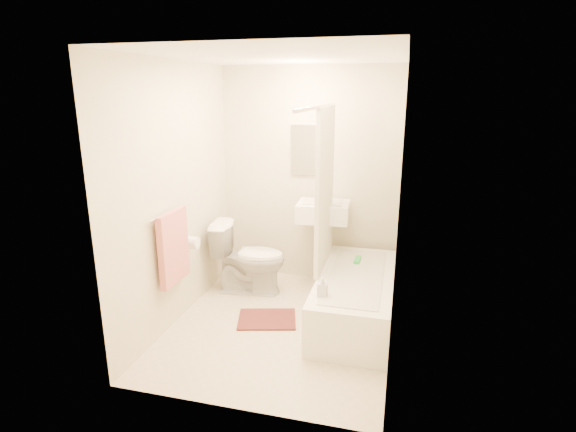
% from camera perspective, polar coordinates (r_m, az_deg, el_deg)
% --- Properties ---
extents(floor, '(2.40, 2.40, 0.00)m').
position_cam_1_polar(floor, '(4.36, -0.84, -13.64)').
color(floor, beige).
rests_on(floor, ground).
extents(ceiling, '(2.40, 2.40, 0.00)m').
position_cam_1_polar(ceiling, '(3.81, -1.00, 19.67)').
color(ceiling, white).
rests_on(ceiling, ground).
extents(wall_back, '(2.00, 0.02, 2.40)m').
position_cam_1_polar(wall_back, '(5.06, 2.70, 4.99)').
color(wall_back, beige).
rests_on(wall_back, ground).
extents(wall_left, '(0.02, 2.40, 2.40)m').
position_cam_1_polar(wall_left, '(4.28, -13.94, 2.60)').
color(wall_left, beige).
rests_on(wall_left, ground).
extents(wall_right, '(0.02, 2.40, 2.40)m').
position_cam_1_polar(wall_right, '(3.78, 13.86, 0.91)').
color(wall_right, beige).
rests_on(wall_right, ground).
extents(mirror, '(0.40, 0.03, 0.55)m').
position_cam_1_polar(mirror, '(4.99, 2.70, 8.34)').
color(mirror, white).
rests_on(mirror, wall_back).
extents(curtain_rod, '(0.03, 1.70, 0.03)m').
position_cam_1_polar(curtain_rod, '(3.84, 3.89, 13.63)').
color(curtain_rod, silver).
rests_on(curtain_rod, wall_back).
extents(shower_curtain, '(0.04, 0.80, 1.55)m').
position_cam_1_polar(shower_curtain, '(4.32, 4.69, 3.41)').
color(shower_curtain, silver).
rests_on(shower_curtain, curtain_rod).
extents(towel_bar, '(0.02, 0.60, 0.02)m').
position_cam_1_polar(towel_bar, '(4.08, -14.99, 0.43)').
color(towel_bar, silver).
rests_on(towel_bar, wall_left).
extents(towel, '(0.06, 0.45, 0.66)m').
position_cam_1_polar(towel, '(4.15, -14.32, -3.86)').
color(towel, '#CC7266').
rests_on(towel, towel_bar).
extents(toilet_paper, '(0.11, 0.12, 0.12)m').
position_cam_1_polar(toilet_paper, '(4.49, -12.02, -3.33)').
color(toilet_paper, white).
rests_on(toilet_paper, wall_left).
extents(toilet, '(0.82, 0.52, 0.77)m').
position_cam_1_polar(toilet, '(4.90, -4.95, -5.34)').
color(toilet, silver).
rests_on(toilet, floor).
extents(sink, '(0.57, 0.47, 1.07)m').
position_cam_1_polar(sink, '(4.95, 4.44, -3.25)').
color(sink, white).
rests_on(sink, floor).
extents(bathtub, '(0.69, 1.59, 0.45)m').
position_cam_1_polar(bathtub, '(4.42, 8.53, -10.16)').
color(bathtub, white).
rests_on(bathtub, floor).
extents(bath_mat, '(0.63, 0.54, 0.02)m').
position_cam_1_polar(bath_mat, '(4.44, -2.69, -12.95)').
color(bath_mat, '#523023').
rests_on(bath_mat, floor).
extents(soap_bottle, '(0.08, 0.08, 0.18)m').
position_cam_1_polar(soap_bottle, '(3.85, 4.41, -8.93)').
color(soap_bottle, white).
rests_on(soap_bottle, bathtub).
extents(scrub_brush, '(0.06, 0.19, 0.04)m').
position_cam_1_polar(scrub_brush, '(4.65, 8.82, -5.56)').
color(scrub_brush, green).
rests_on(scrub_brush, bathtub).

